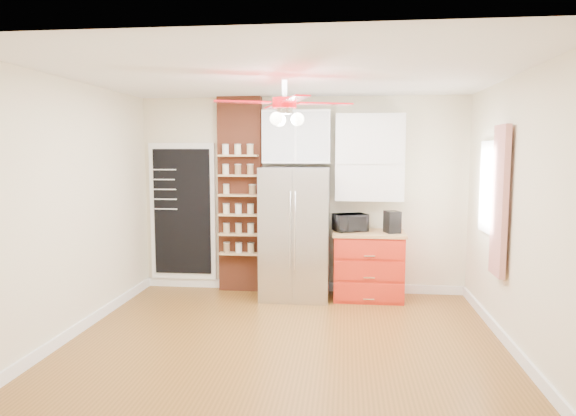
# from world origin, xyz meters

# --- Properties ---
(floor) EXTENTS (4.50, 4.50, 0.00)m
(floor) POSITION_xyz_m (0.00, 0.00, 0.00)
(floor) COLOR brown
(floor) RESTS_ON ground
(ceiling) EXTENTS (4.50, 4.50, 0.00)m
(ceiling) POSITION_xyz_m (0.00, 0.00, 2.70)
(ceiling) COLOR white
(ceiling) RESTS_ON wall_back
(wall_back) EXTENTS (4.50, 0.02, 2.70)m
(wall_back) POSITION_xyz_m (0.00, 2.00, 1.35)
(wall_back) COLOR beige
(wall_back) RESTS_ON floor
(wall_front) EXTENTS (4.50, 0.02, 2.70)m
(wall_front) POSITION_xyz_m (0.00, -2.00, 1.35)
(wall_front) COLOR beige
(wall_front) RESTS_ON floor
(wall_left) EXTENTS (0.02, 4.00, 2.70)m
(wall_left) POSITION_xyz_m (-2.25, 0.00, 1.35)
(wall_left) COLOR beige
(wall_left) RESTS_ON floor
(wall_right) EXTENTS (0.02, 4.00, 2.70)m
(wall_right) POSITION_xyz_m (2.25, 0.00, 1.35)
(wall_right) COLOR beige
(wall_right) RESTS_ON floor
(chalkboard) EXTENTS (0.95, 0.05, 1.95)m
(chalkboard) POSITION_xyz_m (-1.70, 1.96, 1.10)
(chalkboard) COLOR white
(chalkboard) RESTS_ON wall_back
(brick_pillar) EXTENTS (0.60, 0.16, 2.70)m
(brick_pillar) POSITION_xyz_m (-0.85, 1.92, 1.35)
(brick_pillar) COLOR brown
(brick_pillar) RESTS_ON floor
(fridge) EXTENTS (0.90, 0.70, 1.75)m
(fridge) POSITION_xyz_m (-0.05, 1.63, 0.88)
(fridge) COLOR silver
(fridge) RESTS_ON floor
(upper_glass_cabinet) EXTENTS (0.90, 0.35, 0.70)m
(upper_glass_cabinet) POSITION_xyz_m (-0.05, 1.82, 2.15)
(upper_glass_cabinet) COLOR white
(upper_glass_cabinet) RESTS_ON wall_back
(red_cabinet) EXTENTS (0.94, 0.64, 0.90)m
(red_cabinet) POSITION_xyz_m (0.92, 1.68, 0.45)
(red_cabinet) COLOR red
(red_cabinet) RESTS_ON floor
(upper_shelf_unit) EXTENTS (0.90, 0.30, 1.15)m
(upper_shelf_unit) POSITION_xyz_m (0.92, 1.85, 1.88)
(upper_shelf_unit) COLOR white
(upper_shelf_unit) RESTS_ON wall_back
(window) EXTENTS (0.04, 0.75, 1.05)m
(window) POSITION_xyz_m (2.23, 0.90, 1.55)
(window) COLOR white
(window) RESTS_ON wall_right
(curtain) EXTENTS (0.06, 0.40, 1.55)m
(curtain) POSITION_xyz_m (2.18, 0.35, 1.45)
(curtain) COLOR red
(curtain) RESTS_ON wall_right
(ceiling_fan) EXTENTS (1.40, 1.40, 0.44)m
(ceiling_fan) POSITION_xyz_m (0.00, 0.00, 2.42)
(ceiling_fan) COLOR silver
(ceiling_fan) RESTS_ON ceiling
(toaster_oven) EXTENTS (0.50, 0.43, 0.23)m
(toaster_oven) POSITION_xyz_m (0.67, 1.71, 1.02)
(toaster_oven) COLOR black
(toaster_oven) RESTS_ON red_cabinet
(coffee_maker) EXTENTS (0.23, 0.26, 0.28)m
(coffee_maker) POSITION_xyz_m (1.22, 1.64, 1.04)
(coffee_maker) COLOR black
(coffee_maker) RESTS_ON red_cabinet
(canister_left) EXTENTS (0.12, 0.12, 0.14)m
(canister_left) POSITION_xyz_m (1.29, 1.61, 0.97)
(canister_left) COLOR red
(canister_left) RESTS_ON red_cabinet
(canister_right) EXTENTS (0.10, 0.10, 0.15)m
(canister_right) POSITION_xyz_m (1.29, 1.76, 0.98)
(canister_right) COLOR #B61D0A
(canister_right) RESTS_ON red_cabinet
(pantry_jar_oats) EXTENTS (0.11, 0.11, 0.13)m
(pantry_jar_oats) POSITION_xyz_m (-1.02, 1.81, 1.44)
(pantry_jar_oats) COLOR beige
(pantry_jar_oats) RESTS_ON brick_pillar
(pantry_jar_beans) EXTENTS (0.10, 0.10, 0.13)m
(pantry_jar_beans) POSITION_xyz_m (-0.65, 1.76, 1.44)
(pantry_jar_beans) COLOR olive
(pantry_jar_beans) RESTS_ON brick_pillar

